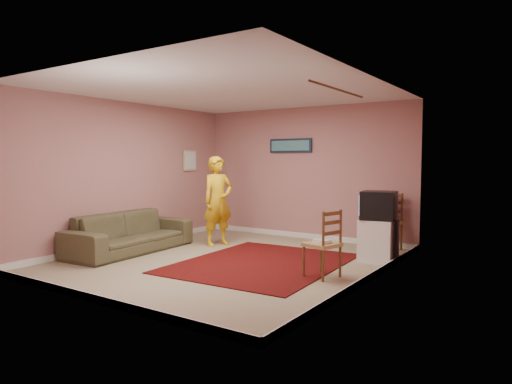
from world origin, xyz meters
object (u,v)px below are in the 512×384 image
Objects in this scene: sofa at (131,232)px; chair_b at (322,236)px; tv_cabinet at (378,241)px; crt_tv at (379,205)px; person at (218,201)px; chair_a at (386,215)px.

chair_b is at bearing -89.33° from sofa.
tv_cabinet is 0.54m from crt_tv.
person reaches higher than crt_tv.
sofa is at bearing -70.65° from chair_b.
chair_b is (-0.31, -1.33, 0.23)m from tv_cabinet.
sofa is at bearing -129.10° from chair_a.
chair_a is 4.40m from sofa.
sofa is (-3.56, -2.57, -0.27)m from chair_a.
crt_tv is 1.04× the size of chair_a.
person is at bearing -97.09° from chair_b.
chair_a is 0.24× the size of sofa.
sofa is at bearing -164.51° from crt_tv.
tv_cabinet is 1.16× the size of crt_tv.
chair_a is at bearing -44.50° from person.
tv_cabinet is 1.31× the size of chair_b.
crt_tv is at bearing -63.65° from person.
chair_b reaches higher than tv_cabinet.
crt_tv is 1.13× the size of chair_b.
person reaches higher than chair_b.
crt_tv is at bearing -70.66° from sofa.
tv_cabinet is 4.08m from sofa.
tv_cabinet is at bearing -63.64° from person.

